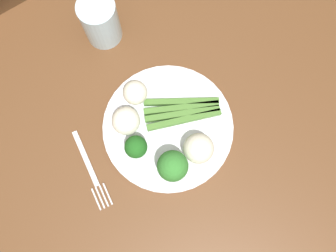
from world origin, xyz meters
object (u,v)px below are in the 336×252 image
Objects in this scene: broccoli_back at (136,147)px; water_glass at (100,21)px; plate at (168,127)px; cauliflower_outer_edge at (126,121)px; asparagus_bundle at (182,111)px; dining_table at (167,158)px; cauliflower_back_right at (135,93)px; fork at (91,170)px; cauliflower_near_fork at (199,148)px; broccoli_front_left at (173,166)px.

water_glass is at bearing -106.79° from broccoli_back.
plate is 0.09m from cauliflower_outer_edge.
dining_table is at bearing 59.97° from asparagus_bundle.
broccoli_back reaches higher than cauliflower_back_right.
fork is (0.17, -0.01, -0.01)m from plate.
plate is 0.08m from broccoli_back.
fork is (0.11, 0.04, -0.04)m from cauliflower_outer_edge.
broccoli_back is at bearing 58.83° from cauliflower_back_right.
plate reaches higher than dining_table.
asparagus_bundle is 1.49× the size of water_glass.
asparagus_bundle is at bearing 99.23° from water_glass.
dining_table is 0.12m from plate.
fork is 0.30m from water_glass.
fork is at bearing 53.60° from water_glass.
water_glass is at bearing 151.37° from fork.
broccoli_back is 0.27m from water_glass.
broccoli_back is 0.91× the size of cauliflower_near_fork.
cauliflower_near_fork is at bearing 93.42° from water_glass.
cauliflower_outer_edge is at bearing -101.75° from broccoli_back.
water_glass reaches higher than fork.
broccoli_back is at bearing 73.21° from water_glass.
asparagus_bundle is 0.12m from broccoli_back.
cauliflower_back_right is at bearing -75.95° from cauliflower_near_fork.
cauliflower_back_right is (0.06, -0.08, 0.02)m from asparagus_bundle.
cauliflower_back_right is (-0.02, -0.16, -0.02)m from broccoli_front_left.
water_glass reaches higher than cauliflower_outer_edge.
cauliflower_back_right is at bearing -121.17° from broccoli_back.
cauliflower_back_right is (-0.05, -0.04, -0.00)m from cauliflower_outer_edge.
broccoli_front_left is 0.33m from water_glass.
broccoli_front_left reaches higher than cauliflower_near_fork.
asparagus_bundle is at bearing -145.73° from dining_table.
cauliflower_back_right is at bearing 82.73° from water_glass.
cauliflower_outer_edge reaches higher than dining_table.
fork is (0.15, -0.05, 0.11)m from dining_table.
cauliflower_outer_edge is at bearing -36.83° from plate.
water_glass is (-0.00, -0.25, 0.04)m from plate.
broccoli_front_left is at bearing 1.62° from cauliflower_near_fork.
broccoli_front_left is (0.04, 0.07, 0.05)m from plate.
dining_table is 8.82× the size of asparagus_bundle.
broccoli_back is at bearing 4.23° from plate.
cauliflower_near_fork is (-0.06, -0.00, -0.01)m from broccoli_front_left.
cauliflower_outer_edge is 0.15m from cauliflower_near_fork.
broccoli_front_left is 1.33× the size of broccoli_back.
water_glass reaches higher than cauliflower_back_right.
broccoli_front_left is at bearing 64.92° from fork.
cauliflower_near_fork is (-0.09, 0.12, 0.00)m from cauliflower_outer_edge.
water_glass is (-0.07, -0.20, 0.01)m from cauliflower_outer_edge.
cauliflower_near_fork is at bearing 106.11° from plate.
broccoli_back is (0.04, -0.07, -0.01)m from broccoli_front_left.
broccoli_back is 0.12m from cauliflower_near_fork.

